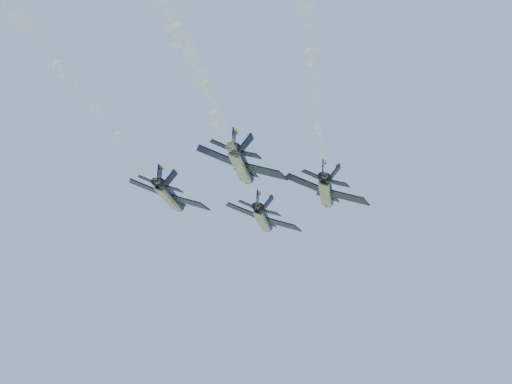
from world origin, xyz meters
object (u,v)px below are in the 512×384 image
(jet_right, at_px, (327,192))
(jet_slot, at_px, (242,166))
(jet_left, at_px, (170,197))
(jet_lead, at_px, (264,219))

(jet_right, relative_size, jet_slot, 1.00)
(jet_left, relative_size, jet_slot, 1.00)
(jet_right, bearing_deg, jet_left, -179.26)
(jet_left, distance_m, jet_slot, 14.67)
(jet_lead, bearing_deg, jet_slot, -91.68)
(jet_lead, distance_m, jet_slot, 20.59)
(jet_left, xyz_separation_m, jet_right, (20.09, 4.62, 0.00))
(jet_right, distance_m, jet_slot, 14.16)
(jet_lead, xyz_separation_m, jet_left, (-8.89, -12.82, 0.00))
(jet_left, bearing_deg, jet_slot, -42.63)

